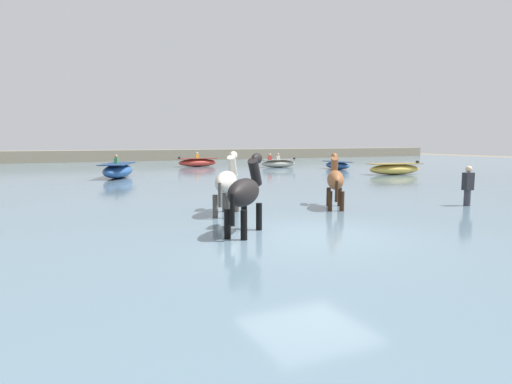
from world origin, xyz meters
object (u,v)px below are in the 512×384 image
(horse_trailing_black, at_px, (245,194))
(boat_near_port, at_px, (395,169))
(person_wading_mid, at_px, (468,190))
(boat_mid_channel, at_px, (198,162))
(boat_distant_east, at_px, (337,165))
(boat_far_inshore, at_px, (118,171))
(boat_distant_west, at_px, (278,163))
(horse_flank_pinto, at_px, (227,183))
(horse_lead_chestnut, at_px, (335,181))

(horse_trailing_black, xyz_separation_m, boat_near_port, (14.71, 11.53, -0.52))
(person_wading_mid, bearing_deg, horse_trailing_black, -173.90)
(boat_mid_channel, height_order, boat_distant_east, boat_mid_channel)
(boat_distant_east, bearing_deg, boat_near_port, -88.58)
(boat_far_inshore, relative_size, boat_near_port, 1.16)
(boat_distant_east, relative_size, person_wading_mid, 1.69)
(boat_distant_west, relative_size, boat_near_port, 0.80)
(boat_distant_west, height_order, boat_near_port, boat_distant_west)
(boat_far_inshore, xyz_separation_m, boat_near_port, (15.26, -4.58, -0.06))
(boat_mid_channel, distance_m, boat_near_port, 15.18)
(horse_flank_pinto, height_order, person_wading_mid, horse_flank_pinto)
(boat_mid_channel, bearing_deg, boat_far_inshore, -130.74)
(horse_lead_chestnut, height_order, boat_distant_west, horse_lead_chestnut)
(horse_lead_chestnut, relative_size, boat_distant_west, 0.72)
(horse_lead_chestnut, distance_m, person_wading_mid, 4.20)
(boat_distant_west, bearing_deg, boat_mid_channel, 146.17)
(boat_mid_channel, height_order, person_wading_mid, person_wading_mid)
(horse_trailing_black, distance_m, boat_distant_west, 23.87)
(horse_lead_chestnut, bearing_deg, boat_distant_east, 54.37)
(boat_far_inshore, height_order, person_wading_mid, boat_far_inshore)
(horse_trailing_black, distance_m, boat_far_inshore, 16.13)
(horse_lead_chestnut, distance_m, horse_trailing_black, 4.45)
(boat_far_inshore, xyz_separation_m, boat_distant_east, (15.12, 1.01, -0.12))
(horse_flank_pinto, bearing_deg, boat_distant_east, 46.21)
(horse_lead_chestnut, xyz_separation_m, boat_distant_east, (10.70, 14.93, -0.52))
(horse_flank_pinto, bearing_deg, boat_distant_west, 58.45)
(horse_trailing_black, height_order, horse_flank_pinto, horse_trailing_black)
(horse_flank_pinto, height_order, boat_distant_east, horse_flank_pinto)
(boat_near_port, xyz_separation_m, boat_distant_east, (-0.14, 5.60, -0.05))
(horse_lead_chestnut, height_order, horse_flank_pinto, horse_flank_pinto)
(boat_far_inshore, bearing_deg, horse_trailing_black, -88.06)
(boat_mid_channel, distance_m, person_wading_mid, 23.50)
(horse_lead_chestnut, relative_size, boat_far_inshore, 0.50)
(horse_trailing_black, height_order, boat_distant_west, horse_trailing_black)
(boat_far_inshore, bearing_deg, horse_flank_pinto, -85.41)
(boat_distant_west, distance_m, boat_near_port, 9.70)
(person_wading_mid, bearing_deg, boat_distant_west, 78.83)
(boat_near_port, bearing_deg, boat_distant_east, 91.42)
(boat_far_inshore, height_order, boat_distant_east, boat_far_inshore)
(boat_far_inshore, bearing_deg, boat_distant_east, 3.84)
(horse_trailing_black, xyz_separation_m, person_wading_mid, (7.83, 0.84, -0.38))
(boat_distant_west, height_order, boat_far_inshore, boat_far_inshore)
(horse_lead_chestnut, bearing_deg, boat_distant_west, 66.98)
(horse_trailing_black, bearing_deg, horse_flank_pinto, 77.68)
(boat_distant_west, xyz_separation_m, boat_near_port, (2.95, -9.24, 0.03))
(boat_mid_channel, xyz_separation_m, boat_near_port, (8.21, -12.76, 0.00))
(boat_near_port, height_order, boat_distant_east, boat_near_port)
(boat_mid_channel, relative_size, person_wading_mid, 1.88)
(horse_lead_chestnut, xyz_separation_m, horse_trailing_black, (-3.87, -2.19, 0.06))
(boat_distant_west, bearing_deg, horse_flank_pinto, -121.55)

